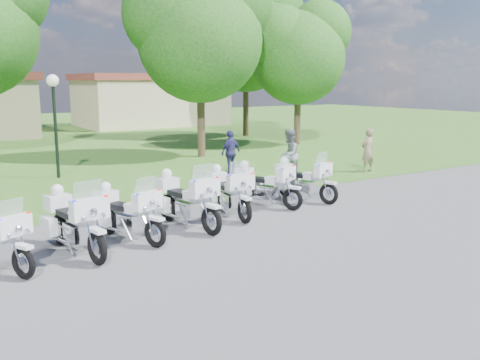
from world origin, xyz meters
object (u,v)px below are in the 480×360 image
motorcycle_2 (74,221)px  motorcycle_6 (264,184)px  bystander_b (289,155)px  motorcycle_7 (302,179)px  bystander_c (231,153)px  motorcycle_5 (228,191)px  motorcycle_3 (126,212)px  lamp_post (54,100)px  bystander_a (368,150)px  motorcycle_4 (185,199)px

motorcycle_2 → motorcycle_6: bearing=-175.4°
bystander_b → motorcycle_7: bearing=24.7°
bystander_c → motorcycle_6: bearing=51.6°
motorcycle_6 → bystander_b: bystander_b is taller
motorcycle_5 → motorcycle_7: (2.89, 0.38, -0.02)m
bystander_b → bystander_c: (-1.14, 2.16, -0.08)m
motorcycle_3 → bystander_c: bearing=-155.8°
bystander_c → motorcycle_5: bearing=40.4°
motorcycle_6 → lamp_post: lamp_post is taller
motorcycle_7 → bystander_b: bystander_b is taller
motorcycle_7 → bystander_a: (5.39, 2.50, 0.22)m
lamp_post → motorcycle_4: bearing=-84.4°
motorcycle_6 → bystander_c: size_ratio=1.27×
lamp_post → bystander_a: 12.05m
motorcycle_5 → motorcycle_6: size_ratio=1.07×
motorcycle_4 → motorcycle_6: bearing=-174.3°
motorcycle_3 → motorcycle_5: bearing=173.7°
motorcycle_3 → lamp_post: (0.78, 8.88, 2.25)m
motorcycle_2 → bystander_c: (7.79, 6.25, 0.16)m
motorcycle_5 → bystander_a: bearing=-154.7°
motorcycle_6 → bystander_b: 4.16m
motorcycle_2 → motorcycle_7: motorcycle_2 is taller
motorcycle_2 → motorcycle_5: (4.38, 0.96, -0.04)m
lamp_post → bystander_c: 6.76m
motorcycle_2 → bystander_b: bystander_b is taller
motorcycle_3 → motorcycle_4: 1.64m
motorcycle_5 → motorcycle_6: bearing=-159.8°
motorcycle_2 → lamp_post: 9.65m
bystander_b → motorcycle_5: bearing=0.4°
motorcycle_4 → bystander_c: bystander_c is taller
motorcycle_2 → motorcycle_4: 2.94m
bystander_a → motorcycle_5: bearing=17.0°
motorcycle_5 → motorcycle_7: motorcycle_5 is taller
motorcycle_4 → motorcycle_5: bearing=-173.8°
bystander_a → motorcycle_6: bearing=18.1°
motorcycle_7 → bystander_c: size_ratio=1.29×
motorcycle_4 → motorcycle_5: 1.55m
motorcycle_6 → bystander_b: size_ratio=1.17×
motorcycle_2 → motorcycle_6: motorcycle_2 is taller
motorcycle_6 → motorcycle_7: (1.43, 0.02, -0.01)m
bystander_b → bystander_c: bearing=-96.5°
bystander_b → bystander_c: 2.44m
motorcycle_6 → motorcycle_7: bearing=160.0°
motorcycle_5 → lamp_post: size_ratio=0.61×
motorcycle_6 → lamp_post: size_ratio=0.57×
motorcycle_4 → lamp_post: lamp_post is taller
motorcycle_2 → bystander_b: size_ratio=1.32×
motorcycle_3 → motorcycle_6: (4.57, 1.03, -0.00)m
motorcycle_4 → bystander_c: size_ratio=1.44×
motorcycle_2 → bystander_b: 9.82m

